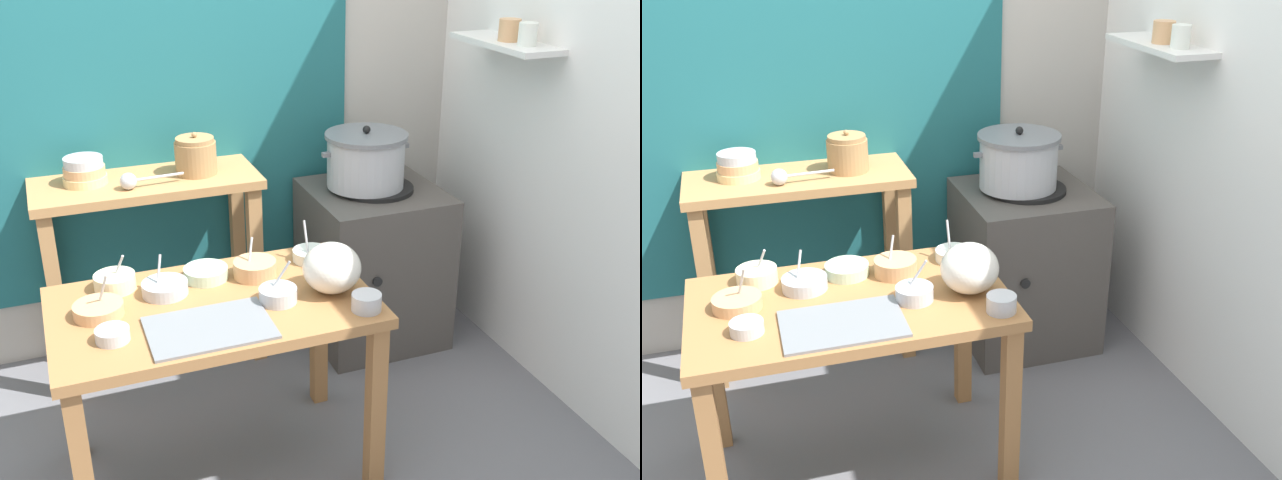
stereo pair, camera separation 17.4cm
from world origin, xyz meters
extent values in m
plane|color=slate|center=(0.00, 0.00, 0.00)|extent=(9.00, 9.00, 0.00)
cube|color=#B2ADA3|center=(0.10, 1.10, 1.30)|extent=(4.40, 0.10, 2.60)
cube|color=#1E6066|center=(-0.15, 1.04, 1.35)|extent=(1.90, 0.02, 2.10)
cube|color=white|center=(1.40, 0.20, 1.30)|extent=(0.10, 3.20, 2.60)
cube|color=silver|center=(1.25, 0.40, 1.45)|extent=(0.20, 0.56, 0.02)
cylinder|color=silver|center=(1.25, 0.26, 1.51)|extent=(0.07, 0.07, 0.09)
cylinder|color=tan|center=(1.25, 0.38, 1.51)|extent=(0.09, 0.09, 0.09)
cube|color=#9E6B3D|center=(-0.13, -0.02, 0.70)|extent=(1.10, 0.66, 0.04)
cube|color=#9E6B3D|center=(-0.63, -0.30, 0.34)|extent=(0.06, 0.06, 0.68)
cube|color=#9E6B3D|center=(0.37, -0.30, 0.34)|extent=(0.06, 0.06, 0.68)
cube|color=#9E6B3D|center=(-0.63, 0.26, 0.34)|extent=(0.06, 0.06, 0.68)
cube|color=#9E6B3D|center=(0.37, 0.26, 0.34)|extent=(0.06, 0.06, 0.68)
cube|color=#B27F4C|center=(-0.20, 0.83, 0.88)|extent=(0.96, 0.40, 0.04)
cube|color=#B27F4C|center=(-0.63, 0.68, 0.43)|extent=(0.06, 0.06, 0.86)
cube|color=#B27F4C|center=(0.23, 0.68, 0.43)|extent=(0.06, 0.06, 0.86)
cube|color=#B27F4C|center=(-0.63, 0.98, 0.43)|extent=(0.06, 0.06, 0.86)
cube|color=#B27F4C|center=(0.23, 0.98, 0.43)|extent=(0.06, 0.06, 0.86)
cube|color=#4C4742|center=(0.82, 0.70, 0.38)|extent=(0.60, 0.60, 0.76)
cylinder|color=black|center=(0.82, 0.70, 0.77)|extent=(0.36, 0.36, 0.02)
cylinder|color=black|center=(0.70, 0.40, 0.45)|extent=(0.04, 0.02, 0.04)
cylinder|color=#B7BABF|center=(0.78, 0.72, 0.89)|extent=(0.36, 0.36, 0.23)
cylinder|color=slate|center=(0.78, 0.72, 1.02)|extent=(0.38, 0.38, 0.02)
sphere|color=black|center=(0.78, 0.72, 1.05)|extent=(0.04, 0.04, 0.04)
cube|color=slate|center=(0.58, 0.72, 0.95)|extent=(0.04, 0.02, 0.02)
cube|color=slate|center=(0.97, 0.72, 0.95)|extent=(0.04, 0.02, 0.02)
cylinder|color=#A37A4C|center=(0.02, 0.83, 0.97)|extent=(0.18, 0.18, 0.14)
cylinder|color=#A37A4C|center=(0.02, 0.83, 1.05)|extent=(0.16, 0.16, 0.02)
sphere|color=#A37A4C|center=(0.02, 0.83, 1.07)|extent=(0.02, 0.02, 0.02)
cylinder|color=#E5C684|center=(-0.45, 0.87, 0.92)|extent=(0.18, 0.18, 0.04)
cylinder|color=tan|center=(-0.45, 0.87, 0.96)|extent=(0.17, 0.17, 0.04)
cylinder|color=#B7BABF|center=(-0.45, 0.87, 1.00)|extent=(0.16, 0.16, 0.04)
sphere|color=#B7BABF|center=(-0.29, 0.73, 0.94)|extent=(0.07, 0.07, 0.07)
cylinder|color=#B7BABF|center=(-0.15, 0.74, 0.94)|extent=(0.20, 0.03, 0.01)
cube|color=slate|center=(-0.18, -0.19, 0.72)|extent=(0.40, 0.28, 0.01)
ellipsoid|color=silver|center=(0.29, -0.08, 0.81)|extent=(0.21, 0.21, 0.18)
cylinder|color=tan|center=(-0.50, 0.03, 0.74)|extent=(0.17, 0.17, 0.04)
cylinder|color=beige|center=(-0.50, 0.03, 0.76)|extent=(0.14, 0.14, 0.01)
cylinder|color=#B7BABF|center=(-0.49, 0.04, 0.80)|extent=(0.05, 0.09, 0.16)
cylinder|color=beige|center=(-0.43, 0.21, 0.75)|extent=(0.15, 0.15, 0.06)
cylinder|color=beige|center=(-0.43, 0.21, 0.77)|extent=(0.12, 0.12, 0.01)
cylinder|color=#B7BABF|center=(-0.41, 0.22, 0.79)|extent=(0.06, 0.06, 0.13)
cylinder|color=tan|center=(0.06, 0.12, 0.75)|extent=(0.16, 0.16, 0.06)
cylinder|color=#BFB28C|center=(0.06, 0.12, 0.78)|extent=(0.13, 0.13, 0.01)
cylinder|color=#B7BABF|center=(0.05, 0.14, 0.79)|extent=(0.05, 0.05, 0.14)
cylinder|color=silver|center=(0.31, 0.18, 0.74)|extent=(0.14, 0.14, 0.04)
cylinder|color=maroon|center=(0.31, 0.18, 0.76)|extent=(0.12, 0.12, 0.01)
cylinder|color=#B7BABF|center=(0.29, 0.18, 0.80)|extent=(0.01, 0.06, 0.16)
cylinder|color=#B7D1AD|center=(-0.11, 0.17, 0.74)|extent=(0.16, 0.16, 0.04)
cylinder|color=maroon|center=(-0.11, 0.17, 0.76)|extent=(0.14, 0.14, 0.01)
cylinder|color=#B7BABF|center=(-0.27, 0.11, 0.74)|extent=(0.16, 0.16, 0.05)
cylinder|color=beige|center=(-0.27, 0.11, 0.76)|extent=(0.14, 0.14, 0.01)
cylinder|color=#B7BABF|center=(-0.29, 0.12, 0.79)|extent=(0.04, 0.06, 0.14)
cylinder|color=#B7BABF|center=(-0.48, -0.15, 0.74)|extent=(0.11, 0.11, 0.04)
cylinder|color=#337238|center=(-0.48, -0.15, 0.76)|extent=(0.09, 0.09, 0.01)
cylinder|color=#B7BABF|center=(0.08, -0.09, 0.75)|extent=(0.13, 0.13, 0.05)
cylinder|color=brown|center=(0.08, -0.09, 0.77)|extent=(0.11, 0.11, 0.01)
cylinder|color=#B7BABF|center=(0.09, -0.08, 0.79)|extent=(0.09, 0.04, 0.14)
cylinder|color=#B7BABF|center=(0.34, -0.25, 0.75)|extent=(0.10, 0.10, 0.06)
cylinder|color=#BFB28C|center=(0.34, -0.25, 0.77)|extent=(0.09, 0.09, 0.01)
camera|label=1|loc=(-0.61, -2.27, 1.97)|focal=42.16mm
camera|label=2|loc=(-0.44, -2.33, 1.97)|focal=42.16mm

